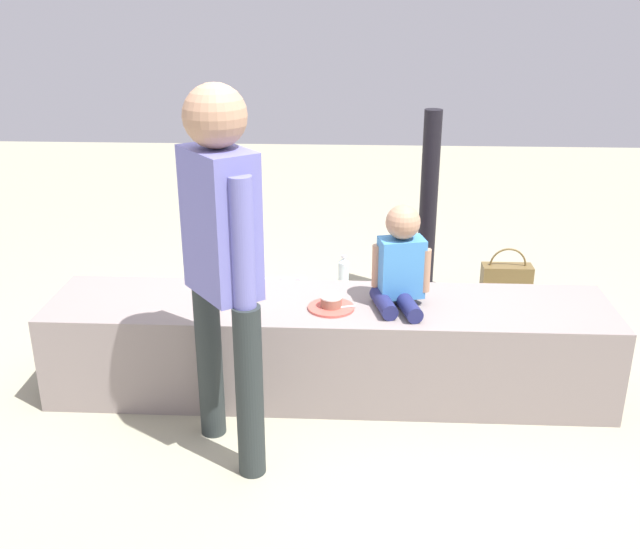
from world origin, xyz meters
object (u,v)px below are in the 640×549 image
(cake_plate, at_px, (331,305))
(cake_box_white, at_px, (283,294))
(handbag_black_leather, at_px, (365,326))
(party_cup_red, at_px, (358,304))
(handbag_brown_canvas, at_px, (506,281))
(water_bottle_near_gift, at_px, (344,272))
(gift_bag, at_px, (290,308))
(water_bottle_far_side, at_px, (425,311))
(child_seated, at_px, (401,262))
(adult_standing, at_px, (222,246))

(cake_plate, height_order, cake_box_white, cake_plate)
(cake_plate, distance_m, handbag_black_leather, 0.66)
(party_cup_red, xyz_separation_m, handbag_brown_canvas, (0.95, 0.27, 0.06))
(water_bottle_near_gift, relative_size, cake_box_white, 0.73)
(gift_bag, bearing_deg, water_bottle_far_side, 10.70)
(handbag_brown_canvas, bearing_deg, cake_plate, -130.77)
(water_bottle_far_side, bearing_deg, handbag_brown_canvas, 36.41)
(child_seated, height_order, gift_bag, child_seated)
(gift_bag, relative_size, handbag_brown_canvas, 0.99)
(adult_standing, relative_size, handbag_brown_canvas, 4.53)
(cake_box_white, bearing_deg, party_cup_red, -14.23)
(adult_standing, bearing_deg, handbag_black_leather, 59.84)
(cake_plate, bearing_deg, gift_bag, 110.38)
(child_seated, distance_m, handbag_brown_canvas, 1.52)
(handbag_black_leather, bearing_deg, child_seated, -71.34)
(adult_standing, height_order, water_bottle_near_gift, adult_standing)
(child_seated, height_order, party_cup_red, child_seated)
(water_bottle_far_side, relative_size, party_cup_red, 1.59)
(handbag_black_leather, bearing_deg, water_bottle_near_gift, 98.65)
(handbag_brown_canvas, bearing_deg, party_cup_red, -164.32)
(party_cup_red, relative_size, cake_box_white, 0.38)
(adult_standing, xyz_separation_m, gift_bag, (0.15, 1.18, -0.79))
(child_seated, xyz_separation_m, water_bottle_far_side, (0.21, 0.78, -0.60))
(child_seated, height_order, water_bottle_near_gift, child_seated)
(child_seated, xyz_separation_m, handbag_brown_canvas, (0.76, 1.18, -0.56))
(child_seated, xyz_separation_m, water_bottle_near_gift, (-0.29, 1.34, -0.58))
(gift_bag, height_order, water_bottle_far_side, gift_bag)
(water_bottle_far_side, bearing_deg, cake_plate, -121.98)
(adult_standing, xyz_separation_m, water_bottle_far_side, (0.94, 1.33, -0.86))
(child_seated, bearing_deg, handbag_brown_canvas, 57.26)
(cake_plate, bearing_deg, adult_standing, -130.75)
(gift_bag, distance_m, handbag_black_leather, 0.46)
(cake_box_white, bearing_deg, gift_bag, -78.08)
(water_bottle_far_side, bearing_deg, party_cup_red, 160.29)
(child_seated, relative_size, gift_bag, 1.42)
(child_seated, xyz_separation_m, party_cup_red, (-0.19, 0.92, -0.63))
(gift_bag, relative_size, water_bottle_near_gift, 1.52)
(child_seated, bearing_deg, gift_bag, 132.84)
(child_seated, bearing_deg, water_bottle_far_side, 75.01)
(water_bottle_far_side, relative_size, handbag_black_leather, 0.52)
(cake_plate, relative_size, handbag_brown_canvas, 0.65)
(gift_bag, distance_m, party_cup_red, 0.50)
(water_bottle_near_gift, height_order, handbag_black_leather, handbag_black_leather)
(gift_bag, xyz_separation_m, cake_box_white, (-0.09, 0.41, -0.09))
(adult_standing, distance_m, party_cup_red, 1.80)
(handbag_black_leather, bearing_deg, handbag_brown_canvas, 38.76)
(water_bottle_near_gift, xyz_separation_m, cake_box_white, (-0.38, -0.30, -0.04))
(party_cup_red, bearing_deg, handbag_black_leather, -85.57)
(party_cup_red, xyz_separation_m, cake_box_white, (-0.48, 0.12, 0.00))
(cake_box_white, bearing_deg, cake_plate, -72.67)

